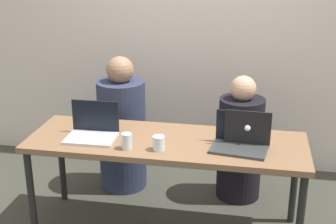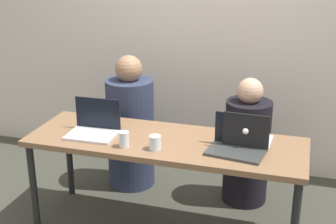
# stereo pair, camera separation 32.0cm
# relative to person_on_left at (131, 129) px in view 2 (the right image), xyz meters

# --- Properties ---
(back_wall) EXTENTS (4.96, 0.10, 2.34)m
(back_wall) POSITION_rel_person_on_left_xyz_m (0.49, 0.62, 0.66)
(back_wall) COLOR beige
(back_wall) RESTS_ON ground
(desk) EXTENTS (1.91, 0.63, 0.71)m
(desk) POSITION_rel_person_on_left_xyz_m (0.49, -0.59, 0.14)
(desk) COLOR brown
(desk) RESTS_ON ground
(person_on_left) EXTENTS (0.43, 0.43, 1.14)m
(person_on_left) POSITION_rel_person_on_left_xyz_m (0.00, 0.00, 0.00)
(person_on_left) COLOR #2A314B
(person_on_left) RESTS_ON ground
(person_on_right) EXTENTS (0.38, 0.38, 1.03)m
(person_on_right) POSITION_rel_person_on_left_xyz_m (0.98, 0.00, -0.05)
(person_on_right) COLOR black
(person_on_right) RESTS_ON ground
(laptop_back_right) EXTENTS (0.31, 0.29, 0.24)m
(laptop_back_right) POSITION_rel_person_on_left_xyz_m (1.04, -0.51, 0.26)
(laptop_back_right) COLOR silver
(laptop_back_right) RESTS_ON desk
(laptop_front_right) EXTENTS (0.39, 0.28, 0.22)m
(laptop_front_right) POSITION_rel_person_on_left_xyz_m (0.99, -0.64, 0.25)
(laptop_front_right) COLOR #343736
(laptop_front_right) RESTS_ON desk
(laptop_front_left) EXTENTS (0.34, 0.29, 0.24)m
(laptop_front_left) POSITION_rel_person_on_left_xyz_m (-0.02, -0.64, 0.26)
(laptop_front_left) COLOR silver
(laptop_front_left) RESTS_ON desk
(water_glass_left) EXTENTS (0.07, 0.07, 0.11)m
(water_glass_left) POSITION_rel_person_on_left_xyz_m (0.26, -0.78, 0.25)
(water_glass_left) COLOR silver
(water_glass_left) RESTS_ON desk
(water_glass_center) EXTENTS (0.08, 0.08, 0.09)m
(water_glass_center) POSITION_rel_person_on_left_xyz_m (0.47, -0.76, 0.25)
(water_glass_center) COLOR silver
(water_glass_center) RESTS_ON desk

